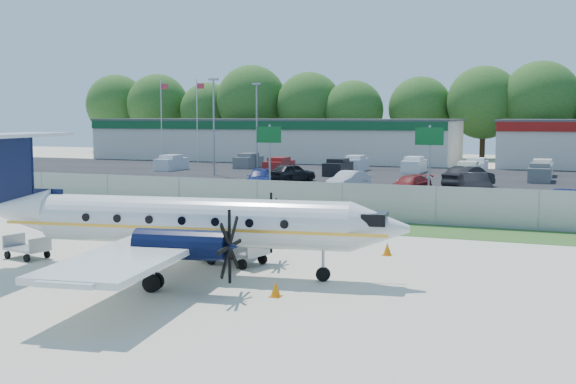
% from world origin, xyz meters
% --- Properties ---
extents(ground, '(170.00, 170.00, 0.00)m').
position_xyz_m(ground, '(0.00, 0.00, 0.00)').
color(ground, beige).
rests_on(ground, ground).
extents(grass_verge, '(170.00, 4.00, 0.02)m').
position_xyz_m(grass_verge, '(0.00, 12.00, 0.01)').
color(grass_verge, '#2D561E').
rests_on(grass_verge, ground).
extents(access_road, '(170.00, 8.00, 0.02)m').
position_xyz_m(access_road, '(0.00, 19.00, 0.01)').
color(access_road, black).
rests_on(access_road, ground).
extents(parking_lot, '(170.00, 32.00, 0.02)m').
position_xyz_m(parking_lot, '(0.00, 40.00, 0.01)').
color(parking_lot, black).
rests_on(parking_lot, ground).
extents(perimeter_fence, '(120.00, 0.06, 1.99)m').
position_xyz_m(perimeter_fence, '(0.00, 14.00, 1.00)').
color(perimeter_fence, gray).
rests_on(perimeter_fence, ground).
extents(building_west, '(46.40, 12.40, 5.24)m').
position_xyz_m(building_west, '(-24.00, 61.98, 2.63)').
color(building_west, beige).
rests_on(building_west, ground).
extents(sign_left, '(1.80, 0.26, 5.00)m').
position_xyz_m(sign_left, '(-8.00, 22.91, 3.61)').
color(sign_left, gray).
rests_on(sign_left, ground).
extents(sign_mid, '(1.80, 0.26, 5.00)m').
position_xyz_m(sign_mid, '(3.00, 22.91, 3.61)').
color(sign_mid, gray).
rests_on(sign_mid, ground).
extents(flagpole_west, '(1.06, 0.12, 10.00)m').
position_xyz_m(flagpole_west, '(-35.92, 55.00, 5.64)').
color(flagpole_west, silver).
rests_on(flagpole_west, ground).
extents(flagpole_east, '(1.06, 0.12, 10.00)m').
position_xyz_m(flagpole_east, '(-30.92, 55.00, 5.64)').
color(flagpole_east, silver).
rests_on(flagpole_east, ground).
extents(light_pole_nw, '(0.90, 0.35, 9.09)m').
position_xyz_m(light_pole_nw, '(-20.00, 38.00, 5.23)').
color(light_pole_nw, gray).
rests_on(light_pole_nw, ground).
extents(light_pole_sw, '(0.90, 0.35, 9.09)m').
position_xyz_m(light_pole_sw, '(-20.00, 48.00, 5.23)').
color(light_pole_sw, gray).
rests_on(light_pole_sw, ground).
extents(tree_line, '(112.00, 6.00, 14.00)m').
position_xyz_m(tree_line, '(0.00, 74.00, 0.00)').
color(tree_line, '#255118').
rests_on(tree_line, ground).
extents(aircraft, '(16.08, 15.80, 4.92)m').
position_xyz_m(aircraft, '(-1.22, -0.85, 1.90)').
color(aircraft, silver).
rests_on(aircraft, ground).
extents(baggage_cart_near, '(2.44, 1.83, 1.14)m').
position_xyz_m(baggage_cart_near, '(-0.25, 1.34, 0.53)').
color(baggage_cart_near, gray).
rests_on(baggage_cart_near, ground).
extents(baggage_cart_far, '(1.88, 1.36, 0.89)m').
position_xyz_m(baggage_cart_far, '(-8.41, -0.63, 0.42)').
color(baggage_cart_far, gray).
rests_on(baggage_cart_far, ground).
extents(cone_nose, '(0.35, 0.35, 0.50)m').
position_xyz_m(cone_nose, '(2.97, -2.66, 0.23)').
color(cone_nose, orange).
rests_on(cone_nose, ground).
extents(cone_starboard_wing, '(0.37, 0.37, 0.52)m').
position_xyz_m(cone_starboard_wing, '(4.61, 5.15, 0.25)').
color(cone_starboard_wing, orange).
rests_on(cone_starboard_wing, ground).
extents(road_car_west, '(4.09, 2.15, 1.33)m').
position_xyz_m(road_car_west, '(-13.60, 18.31, 0.00)').
color(road_car_west, maroon).
rests_on(road_car_west, ground).
extents(road_car_mid, '(4.69, 2.58, 1.51)m').
position_xyz_m(road_car_mid, '(10.81, 21.37, 0.00)').
color(road_car_mid, navy).
rests_on(road_car_mid, ground).
extents(parked_car_a, '(3.26, 4.92, 1.32)m').
position_xyz_m(parked_car_a, '(-11.58, 29.40, 0.00)').
color(parked_car_a, navy).
rests_on(parked_car_a, ground).
extents(parked_car_b, '(2.52, 4.62, 1.44)m').
position_xyz_m(parked_car_b, '(-4.22, 29.44, 0.00)').
color(parked_car_b, silver).
rests_on(parked_car_b, ground).
extents(parked_car_c, '(3.05, 4.76, 1.28)m').
position_xyz_m(parked_car_c, '(0.56, 28.82, 0.00)').
color(parked_car_c, maroon).
rests_on(parked_car_c, ground).
extents(parked_car_d, '(3.00, 5.21, 1.62)m').
position_xyz_m(parked_car_d, '(5.19, 28.70, 0.00)').
color(parked_car_d, black).
rests_on(parked_car_d, ground).
extents(parked_car_f, '(3.54, 4.97, 1.57)m').
position_xyz_m(parked_car_f, '(-10.75, 34.35, 0.00)').
color(parked_car_f, black).
rests_on(parked_car_f, ground).
extents(parked_car_g, '(3.64, 5.52, 1.72)m').
position_xyz_m(parked_car_g, '(4.09, 34.13, 0.00)').
color(parked_car_g, black).
rests_on(parked_car_g, ground).
extents(far_parking_rows, '(56.00, 10.00, 1.60)m').
position_xyz_m(far_parking_rows, '(0.00, 45.00, 0.00)').
color(far_parking_rows, gray).
rests_on(far_parking_rows, ground).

